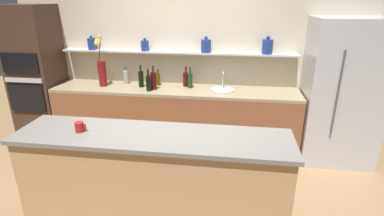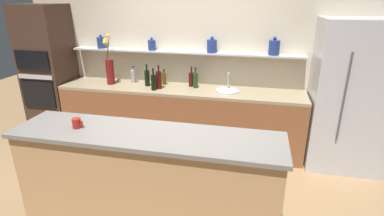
% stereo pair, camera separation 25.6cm
% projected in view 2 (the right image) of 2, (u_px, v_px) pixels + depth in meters
% --- Properties ---
extents(ground_plane, '(12.00, 12.00, 0.00)m').
position_uv_depth(ground_plane, '(165.00, 194.00, 3.51)').
color(ground_plane, olive).
extents(back_wall_unit, '(5.20, 0.28, 2.60)m').
position_uv_depth(back_wall_unit, '(194.00, 58.00, 4.51)').
color(back_wall_unit, beige).
rests_on(back_wall_unit, ground_plane).
extents(back_counter_unit, '(3.56, 0.62, 0.92)m').
position_uv_depth(back_counter_unit, '(180.00, 118.00, 4.51)').
color(back_counter_unit, brown).
rests_on(back_counter_unit, ground_plane).
extents(island_counter, '(2.50, 0.61, 1.02)m').
position_uv_depth(island_counter, '(148.00, 181.00, 2.87)').
color(island_counter, tan).
rests_on(island_counter, ground_plane).
extents(refrigerator, '(0.94, 0.73, 1.94)m').
position_uv_depth(refrigerator, '(350.00, 97.00, 3.83)').
color(refrigerator, '#B7B7BC').
rests_on(refrigerator, ground_plane).
extents(oven_tower, '(0.65, 0.64, 2.07)m').
position_uv_depth(oven_tower, '(49.00, 73.00, 4.74)').
color(oven_tower, '#3D281E').
rests_on(oven_tower, ground_plane).
extents(flower_vase, '(0.14, 0.15, 0.74)m').
position_uv_depth(flower_vase, '(110.00, 69.00, 4.49)').
color(flower_vase, maroon).
rests_on(flower_vase, back_counter_unit).
extents(sink_fixture, '(0.33, 0.33, 0.25)m').
position_uv_depth(sink_fixture, '(227.00, 90.00, 4.20)').
color(sink_fixture, '#B7B7BC').
rests_on(sink_fixture, back_counter_unit).
extents(bottle_wine_0, '(0.07, 0.07, 0.31)m').
position_uv_depth(bottle_wine_0, '(154.00, 82.00, 4.23)').
color(bottle_wine_0, black).
rests_on(bottle_wine_0, back_counter_unit).
extents(bottle_oil_1, '(0.06, 0.06, 0.24)m').
position_uv_depth(bottle_oil_1, '(164.00, 78.00, 4.50)').
color(bottle_oil_1, '#47380A').
rests_on(bottle_oil_1, back_counter_unit).
extents(bottle_wine_2, '(0.08, 0.08, 0.30)m').
position_uv_depth(bottle_wine_2, '(191.00, 79.00, 4.42)').
color(bottle_wine_2, '#380C0C').
rests_on(bottle_wine_2, back_counter_unit).
extents(bottle_wine_3, '(0.07, 0.07, 0.33)m').
position_uv_depth(bottle_wine_3, '(147.00, 78.00, 4.43)').
color(bottle_wine_3, black).
rests_on(bottle_wine_3, back_counter_unit).
extents(bottle_spirit_4, '(0.07, 0.07, 0.25)m').
position_uv_depth(bottle_spirit_4, '(133.00, 76.00, 4.62)').
color(bottle_spirit_4, gray).
rests_on(bottle_spirit_4, back_counter_unit).
extents(bottle_wine_5, '(0.08, 0.08, 0.34)m').
position_uv_depth(bottle_wine_5, '(159.00, 80.00, 4.29)').
color(bottle_wine_5, '#380C0C').
rests_on(bottle_wine_5, back_counter_unit).
extents(bottle_wine_6, '(0.07, 0.07, 0.30)m').
position_uv_depth(bottle_wine_6, '(195.00, 80.00, 4.33)').
color(bottle_wine_6, '#193814').
rests_on(bottle_wine_6, back_counter_unit).
extents(coffee_mug, '(0.10, 0.08, 0.09)m').
position_uv_depth(coffee_mug, '(77.00, 123.00, 2.79)').
color(coffee_mug, maroon).
rests_on(coffee_mug, island_counter).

